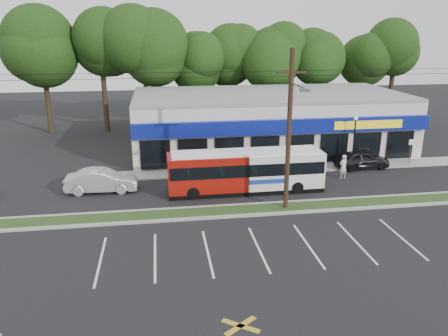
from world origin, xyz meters
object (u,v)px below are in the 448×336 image
car_dark (362,159)px  pedestrian_a (343,167)px  lamp_post (354,136)px  car_silver (101,181)px  utility_pole (287,126)px  metrobus (246,170)px  pedestrian_b (306,164)px  sign_post (411,147)px

car_dark → pedestrian_a: size_ratio=2.34×
lamp_post → pedestrian_a: 3.81m
car_silver → utility_pole: bearing=-111.6°
metrobus → pedestrian_b: (5.47, 2.95, -0.67)m
car_dark → pedestrian_b: (-5.05, -0.84, 0.12)m
lamp_post → pedestrian_b: bearing=-163.1°
metrobus → pedestrian_a: metrobus is taller
car_dark → car_silver: 20.74m
pedestrian_a → lamp_post: bearing=-143.0°
metrobus → car_silver: size_ratio=2.21×
pedestrian_b → car_dark: bearing=-172.9°
utility_pole → car_silver: size_ratio=10.11×
utility_pole → metrobus: utility_pole is taller
pedestrian_b → sign_post: bearing=-175.5°
utility_pole → car_silver: 13.65m
metrobus → lamp_post: bearing=23.3°
lamp_post → car_silver: lamp_post is taller
car_dark → pedestrian_a: 3.44m
car_silver → pedestrian_a: (18.00, 0.10, 0.14)m
utility_pole → car_dark: 12.36m
sign_post → car_dark: 4.47m
lamp_post → sign_post: bearing=-2.6°
lamp_post → pedestrian_b: (-4.44, -1.35, -1.78)m
lamp_post → car_silver: size_ratio=0.86×
pedestrian_a → pedestrian_b: (-2.44, 1.40, -0.07)m
metrobus → pedestrian_b: 6.26m
lamp_post → utility_pole: bearing=-136.1°
utility_pole → sign_post: utility_pole is taller
lamp_post → pedestrian_a: bearing=-126.0°
utility_pole → car_dark: utility_pole is taller
lamp_post → pedestrian_a: lamp_post is taller
car_dark → sign_post: bearing=-88.5°
lamp_post → car_dark: (0.61, -0.51, -1.91)m
car_silver → car_dark: bearing=-82.1°
utility_pole → pedestrian_b: 8.77m
car_silver → pedestrian_b: size_ratio=2.79×
car_silver → pedestrian_b: (15.56, 1.50, 0.07)m
sign_post → car_silver: 25.15m
lamp_post → sign_post: lamp_post is taller
utility_pole → pedestrian_a: (6.17, 5.12, -4.46)m
car_dark → pedestrian_b: pedestrian_b is taller
lamp_post → car_silver: (-20.00, -2.85, -1.86)m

